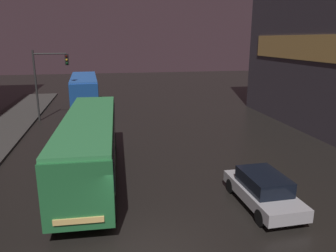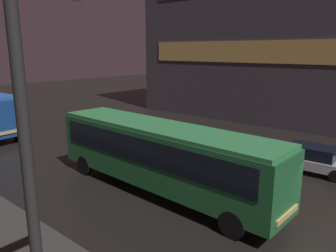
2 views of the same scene
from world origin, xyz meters
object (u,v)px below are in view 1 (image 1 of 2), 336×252
Objects in this scene: bus_near at (90,140)px; bus_far at (84,89)px; traffic_light_main at (47,74)px; car_taxi at (263,189)px.

bus_far reaches higher than bus_near.
traffic_light_main reaches higher than bus_near.
traffic_light_main is (-2.64, -4.59, 1.99)m from bus_far.
bus_far reaches higher than car_taxi.
bus_near is at bearing -33.24° from car_taxi.
traffic_light_main is (-10.89, 17.39, 3.25)m from car_taxi.
bus_near reaches higher than car_taxi.
bus_near is at bearing 91.18° from bus_far.
bus_near is 17.60m from bus_far.
traffic_light_main is at bearing 57.50° from bus_far.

